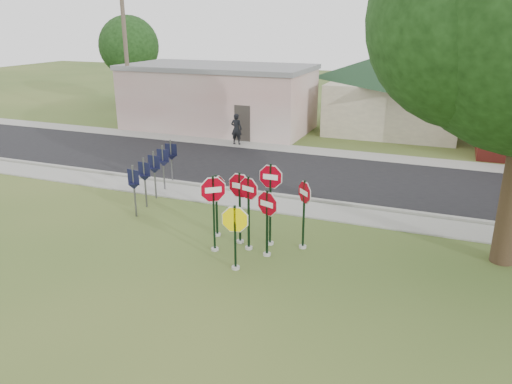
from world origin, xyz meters
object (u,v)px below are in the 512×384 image
at_px(utility_pole_near, 126,53).
at_px(pedestrian, 236,129).
at_px(stop_sign_center, 249,204).
at_px(stop_sign_yellow, 235,230).
at_px(stop_sign_left, 213,202).

relative_size(utility_pole_near, pedestrian, 5.27).
relative_size(stop_sign_center, pedestrian, 1.41).
distance_m(stop_sign_yellow, pedestrian, 15.36).
bearing_deg(stop_sign_left, pedestrian, 110.88).
relative_size(stop_sign_center, stop_sign_left, 0.97).
bearing_deg(stop_sign_center, stop_sign_yellow, -83.76).
relative_size(stop_sign_left, utility_pole_near, 0.28).
height_order(stop_sign_center, stop_sign_left, stop_sign_left).
height_order(utility_pole_near, pedestrian, utility_pole_near).
distance_m(stop_sign_center, stop_sign_yellow, 1.44).
bearing_deg(stop_sign_left, stop_sign_center, 27.16).
bearing_deg(utility_pole_near, stop_sign_center, -44.47).
bearing_deg(utility_pole_near, stop_sign_left, -47.55).
bearing_deg(pedestrian, stop_sign_center, 112.68).
distance_m(stop_sign_yellow, stop_sign_left, 1.49).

